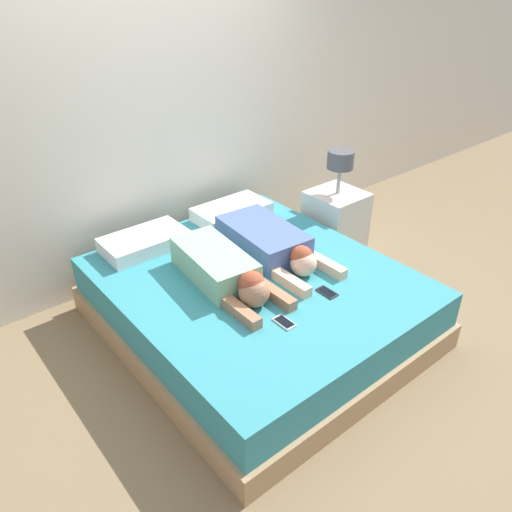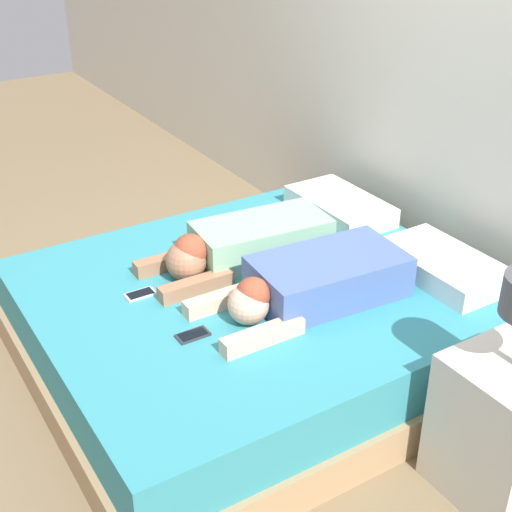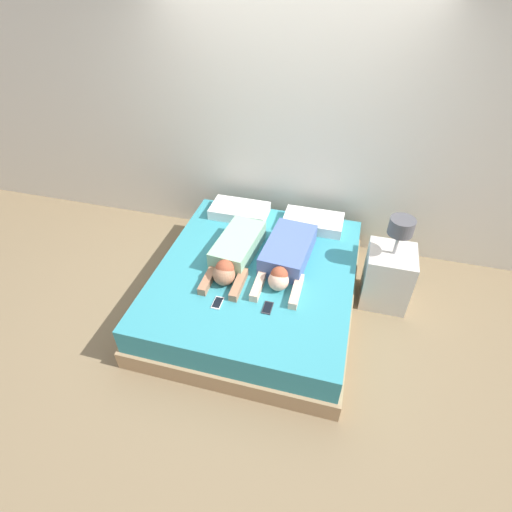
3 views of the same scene
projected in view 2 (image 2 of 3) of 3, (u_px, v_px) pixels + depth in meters
The scene contains 10 objects.
ground_plane at pixel (256, 360), 3.52m from camera, with size 12.00×12.00×0.00m, color #7F6B4C.
wall_back at pixel (462, 65), 3.44m from camera, with size 12.00×0.06×2.60m.
bed at pixel (256, 324), 3.42m from camera, with size 1.81×2.05×0.43m.
pillow_head_left at pixel (340, 206), 3.95m from camera, with size 0.60×0.34×0.11m.
pillow_head_right at pixel (443, 265), 3.36m from camera, with size 0.60×0.34×0.11m.
person_left at pixel (242, 245), 3.45m from camera, with size 0.38×0.96×0.22m.
person_right at pixel (313, 282), 3.15m from camera, with size 0.44×0.99×0.21m.
cell_phone_left at pixel (140, 294), 3.22m from camera, with size 0.07×0.14×0.01m.
cell_phone_right at pixel (193, 335), 2.94m from camera, with size 0.07×0.14×0.01m.
nightstand at pixel (507, 420), 2.65m from camera, with size 0.42×0.42×0.94m.
Camera 2 is at (2.42, -1.50, 2.13)m, focal length 50.00 mm.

